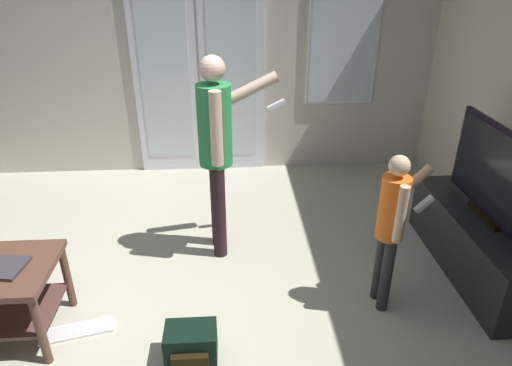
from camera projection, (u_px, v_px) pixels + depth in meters
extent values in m
cube|color=#ADAC95|center=(147.00, 327.00, 2.89)|extent=(5.46, 4.91, 0.02)
cube|color=beige|center=(169.00, 33.00, 4.40)|extent=(5.46, 0.06, 2.87)
cube|color=white|center=(165.00, 75.00, 4.54)|extent=(0.65, 0.02, 2.14)
cube|color=silver|center=(165.00, 70.00, 4.50)|extent=(0.49, 0.01, 1.84)
cube|color=white|center=(232.00, 74.00, 4.58)|extent=(0.65, 0.02, 2.14)
cube|color=silver|center=(232.00, 69.00, 4.54)|extent=(0.49, 0.01, 1.84)
cube|color=white|center=(343.00, 46.00, 4.52)|extent=(0.71, 0.02, 1.18)
cube|color=silver|center=(343.00, 46.00, 4.51)|extent=(0.65, 0.01, 1.12)
cylinder|color=brown|center=(41.00, 331.00, 2.53)|extent=(0.05, 0.05, 0.47)
cylinder|color=brown|center=(67.00, 277.00, 2.96)|extent=(0.05, 0.05, 0.47)
cube|color=black|center=(478.00, 244.00, 3.31)|extent=(0.45, 1.38, 0.45)
cube|color=black|center=(486.00, 215.00, 3.20)|extent=(0.08, 0.37, 0.04)
cube|color=black|center=(497.00, 173.00, 3.05)|extent=(0.04, 1.06, 0.62)
cube|color=black|center=(494.00, 174.00, 3.05)|extent=(0.00, 1.01, 0.57)
cylinder|color=black|center=(219.00, 213.00, 3.42)|extent=(0.10, 0.10, 0.75)
cylinder|color=black|center=(217.00, 203.00, 3.56)|extent=(0.10, 0.10, 0.75)
cylinder|color=#2C8A47|center=(215.00, 126.00, 3.19)|extent=(0.24, 0.24, 0.59)
sphere|color=beige|center=(212.00, 68.00, 3.01)|extent=(0.18, 0.18, 0.18)
cylinder|color=beige|center=(216.00, 129.00, 3.03)|extent=(0.08, 0.08, 0.52)
cylinder|color=beige|center=(244.00, 92.00, 3.28)|extent=(0.51, 0.13, 0.29)
cube|color=white|center=(276.00, 105.00, 3.36)|extent=(0.14, 0.05, 0.09)
cylinder|color=#282B2C|center=(386.00, 276.00, 2.91)|extent=(0.07, 0.07, 0.53)
cylinder|color=#282B2C|center=(380.00, 265.00, 3.02)|extent=(0.07, 0.07, 0.53)
cylinder|color=orange|center=(393.00, 208.00, 2.75)|extent=(0.17, 0.17, 0.42)
sphere|color=#D2AF88|center=(399.00, 166.00, 2.63)|extent=(0.13, 0.13, 0.13)
cylinder|color=#D2AF88|center=(401.00, 215.00, 2.64)|extent=(0.06, 0.06, 0.37)
cylinder|color=#D2AF88|center=(408.00, 187.00, 2.83)|extent=(0.31, 0.07, 0.30)
cube|color=white|center=(424.00, 204.00, 2.91)|extent=(0.12, 0.05, 0.12)
cube|color=black|center=(191.00, 343.00, 2.62)|extent=(0.30, 0.20, 0.22)
cube|color=black|center=(190.00, 363.00, 2.52)|extent=(0.21, 0.04, 0.11)
cube|color=white|center=(77.00, 331.00, 2.84)|extent=(0.46, 0.23, 0.02)
cube|color=silver|center=(76.00, 329.00, 2.83)|extent=(0.41, 0.19, 0.00)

